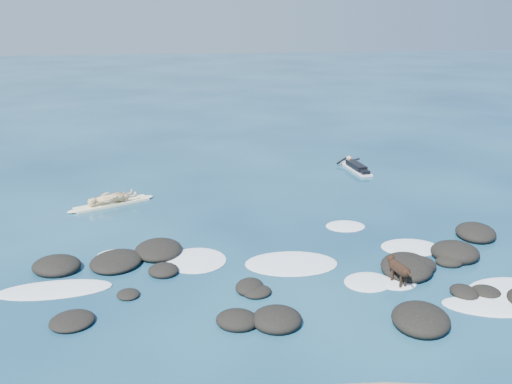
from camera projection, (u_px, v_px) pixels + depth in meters
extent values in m
plane|color=#0A2642|center=(278.00, 261.00, 17.19)|extent=(160.00, 160.00, 0.00)
ellipsoid|color=black|center=(476.00, 233.00, 19.00)|extent=(1.79, 1.97, 0.50)
ellipsoid|color=black|center=(250.00, 287.00, 15.42)|extent=(1.03, 1.15, 0.33)
ellipsoid|color=black|center=(464.00, 292.00, 15.14)|extent=(0.79, 0.93, 0.29)
ellipsoid|color=black|center=(163.00, 270.00, 16.38)|extent=(1.20, 1.21, 0.32)
ellipsoid|color=black|center=(455.00, 252.00, 17.43)|extent=(1.97, 1.96, 0.58)
ellipsoid|color=black|center=(128.00, 294.00, 15.09)|extent=(0.80, 0.82, 0.19)
ellipsoid|color=black|center=(407.00, 267.00, 16.47)|extent=(2.06, 2.26, 0.54)
ellipsoid|color=black|center=(449.00, 262.00, 16.93)|extent=(0.92, 0.80, 0.32)
ellipsoid|color=black|center=(486.00, 292.00, 15.20)|extent=(1.03, 1.01, 0.24)
ellipsoid|color=black|center=(277.00, 319.00, 13.75)|extent=(1.53, 1.53, 0.46)
ellipsoid|color=black|center=(421.00, 319.00, 13.73)|extent=(1.87, 2.00, 0.53)
ellipsoid|color=black|center=(57.00, 266.00, 16.57)|extent=(1.77, 1.68, 0.50)
ellipsoid|color=black|center=(116.00, 261.00, 16.92)|extent=(2.07, 2.16, 0.40)
ellipsoid|color=black|center=(72.00, 321.00, 13.77)|extent=(1.45, 1.42, 0.28)
ellipsoid|color=black|center=(415.00, 266.00, 16.60)|extent=(1.46, 1.32, 0.48)
ellipsoid|color=black|center=(257.00, 292.00, 15.19)|extent=(1.02, 0.96, 0.24)
ellipsoid|color=black|center=(158.00, 250.00, 17.69)|extent=(1.53, 1.73, 0.45)
ellipsoid|color=black|center=(237.00, 320.00, 13.74)|extent=(1.32, 1.25, 0.42)
ellipsoid|color=white|center=(484.00, 304.00, 14.69)|extent=(1.47, 1.66, 0.12)
ellipsoid|color=white|center=(411.00, 247.00, 18.12)|extent=(2.01, 1.58, 0.12)
ellipsoid|color=white|center=(368.00, 282.00, 15.84)|extent=(1.66, 1.55, 0.12)
ellipsoid|color=white|center=(114.00, 256.00, 17.51)|extent=(1.13, 1.05, 0.12)
ellipsoid|color=white|center=(54.00, 290.00, 15.41)|extent=(3.14, 1.29, 0.12)
ellipsoid|color=white|center=(486.00, 307.00, 14.53)|extent=(2.40, 1.69, 0.12)
ellipsoid|color=white|center=(291.00, 264.00, 16.98)|extent=(2.91, 1.97, 0.12)
ellipsoid|color=white|center=(345.00, 226.00, 19.86)|extent=(1.41, 1.16, 0.12)
ellipsoid|color=white|center=(512.00, 293.00, 15.24)|extent=(2.66, 2.06, 0.12)
ellipsoid|color=white|center=(196.00, 260.00, 17.20)|extent=(1.87, 1.88, 0.12)
ellipsoid|color=white|center=(397.00, 283.00, 15.79)|extent=(1.10, 0.90, 0.12)
cube|color=#F2EFC1|center=(112.00, 204.00, 21.98)|extent=(2.83, 1.83, 0.10)
ellipsoid|color=#F2EFC1|center=(146.00, 197.00, 22.76)|extent=(0.66, 0.55, 0.10)
ellipsoid|color=#F2EFC1|center=(75.00, 211.00, 21.21)|extent=(0.66, 0.55, 0.10)
imported|color=tan|center=(110.00, 180.00, 21.68)|extent=(0.71, 0.81, 1.86)
cube|color=white|center=(356.00, 169.00, 26.67)|extent=(0.84, 2.48, 0.09)
ellipsoid|color=white|center=(346.00, 163.00, 27.78)|extent=(0.35, 0.56, 0.09)
cube|color=black|center=(356.00, 166.00, 26.61)|extent=(0.62, 1.53, 0.24)
sphere|color=tan|center=(349.00, 158.00, 27.37)|extent=(0.28, 0.28, 0.25)
cylinder|color=black|center=(342.00, 161.00, 27.49)|extent=(0.58, 0.39, 0.28)
cylinder|color=black|center=(353.00, 160.00, 27.64)|extent=(0.61, 0.26, 0.28)
cube|color=black|center=(364.00, 171.00, 25.87)|extent=(0.45, 0.65, 0.15)
cylinder|color=black|center=(400.00, 268.00, 15.54)|extent=(0.41, 0.64, 0.29)
sphere|color=black|center=(394.00, 264.00, 15.78)|extent=(0.36, 0.36, 0.30)
sphere|color=black|center=(405.00, 272.00, 15.30)|extent=(0.33, 0.33, 0.27)
sphere|color=black|center=(391.00, 259.00, 15.90)|extent=(0.26, 0.26, 0.22)
cone|color=black|center=(388.00, 257.00, 16.02)|extent=(0.14, 0.16, 0.11)
cone|color=black|center=(389.00, 256.00, 15.85)|extent=(0.11, 0.09, 0.10)
cone|color=black|center=(393.00, 256.00, 15.88)|extent=(0.11, 0.09, 0.10)
cylinder|color=black|center=(392.00, 276.00, 15.79)|extent=(0.09, 0.09, 0.39)
cylinder|color=black|center=(397.00, 275.00, 15.85)|extent=(0.09, 0.09, 0.39)
cylinder|color=black|center=(401.00, 282.00, 15.43)|extent=(0.09, 0.09, 0.39)
cylinder|color=black|center=(405.00, 281.00, 15.48)|extent=(0.09, 0.09, 0.39)
cylinder|color=black|center=(408.00, 273.00, 15.17)|extent=(0.11, 0.29, 0.17)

